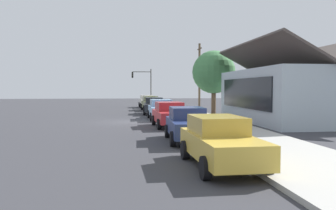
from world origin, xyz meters
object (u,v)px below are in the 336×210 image
Objects in this scene: shade_tree at (214,72)px; utility_pole_wooden at (199,75)px; car_charcoal at (154,106)px; car_navy at (188,124)px; traffic_light_main at (143,81)px; car_ivory at (147,101)px; car_mustard at (220,141)px; car_cherry at (170,114)px; car_skyblue at (161,109)px; fire_hydrant_red at (171,109)px; car_olive at (151,103)px.

utility_pole_wooden is (-5.54, -0.21, -0.11)m from shade_tree.
car_charcoal is 1.06× the size of car_navy.
car_ivory is at bearing 2.10° from traffic_light_main.
traffic_light_main is 0.69× the size of utility_pole_wooden.
car_ivory and car_mustard have the same top height.
car_charcoal and car_cherry have the same top height.
car_skyblue and car_navy have the same top height.
utility_pole_wooden is (-16.41, 5.49, 3.11)m from car_cherry.
car_mustard is at bearing -0.62° from car_ivory.
car_cherry is at bearing -8.16° from fire_hydrant_red.
traffic_light_main is 17.38m from fire_hydrant_red.
utility_pole_wooden is (-28.16, 5.44, 3.11)m from car_mustard.
car_olive reaches higher than fire_hydrant_red.
car_skyblue and car_mustard have the same top height.
car_navy and car_mustard have the same top height.
car_ivory is 34.88m from car_mustard.
car_olive is 6.92m from fire_hydrant_red.
car_ivory is 11.68m from car_charcoal.
utility_pole_wooden reaches higher than car_skyblue.
fire_hydrant_red is (-16.69, 1.47, -0.32)m from car_navy.
fire_hydrant_red is at bearing 6.00° from car_ivory.
car_ivory is at bearing 178.50° from car_olive.
car_olive and car_charcoal have the same top height.
car_ivory is at bearing -177.05° from car_charcoal.
car_mustard is 28.85m from utility_pole_wooden.
car_mustard is 39.28m from traffic_light_main.
car_charcoal and car_mustard have the same top height.
car_skyblue is at bearing -46.76° from shade_tree.
car_skyblue is 0.90× the size of traffic_light_main.
shade_tree is 5.53m from fire_hydrant_red.
utility_pole_wooden is (0.75, 5.44, 3.11)m from car_olive.
car_skyblue is 11.82m from car_navy.
car_mustard is at bearing -14.02° from shade_tree.
car_navy is at bearing 0.32° from traffic_light_main.
car_skyblue and car_cherry have the same top height.
car_skyblue is 0.62× the size of utility_pole_wooden.
car_olive is 17.16m from car_cherry.
car_navy is at bearing -18.33° from shade_tree.
utility_pole_wooden is (-10.88, 5.47, 3.11)m from car_skyblue.
car_cherry is (23.13, 0.01, 0.00)m from car_ivory.
car_charcoal is 5.92m from car_skyblue.
car_olive is 23.45m from car_navy.
shade_tree reaches higher than car_charcoal.
traffic_light_main is (-21.90, -0.19, 2.68)m from car_skyblue.
car_olive is 10.62m from traffic_light_main.
car_navy is at bearing -13.56° from utility_pole_wooden.
car_navy is 0.86× the size of traffic_light_main.
car_charcoal is 16.21m from traffic_light_main.
car_cherry is 12.70m from shade_tree.
car_charcoal is 0.90× the size of traffic_light_main.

